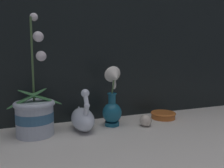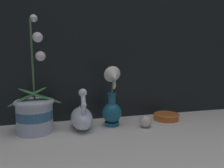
% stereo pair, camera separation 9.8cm
% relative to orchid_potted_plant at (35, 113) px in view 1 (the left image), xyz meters
% --- Properties ---
extents(ground_plane, '(2.80, 2.80, 0.00)m').
position_rel_orchid_potted_plant_xyz_m(ground_plane, '(0.30, -0.11, -0.09)').
color(ground_plane, beige).
extents(orchid_potted_plant, '(0.22, 0.16, 0.48)m').
position_rel_orchid_potted_plant_xyz_m(orchid_potted_plant, '(0.00, 0.00, 0.00)').
color(orchid_potted_plant, '#B2BCCC').
rests_on(orchid_potted_plant, ground_plane).
extents(swan_figurine, '(0.09, 0.19, 0.18)m').
position_rel_orchid_potted_plant_xyz_m(swan_figurine, '(0.19, -0.01, -0.04)').
color(swan_figurine, silver).
rests_on(swan_figurine, ground_plane).
extents(blue_vase, '(0.09, 0.11, 0.27)m').
position_rel_orchid_potted_plant_xyz_m(blue_vase, '(0.33, -0.00, 0.01)').
color(blue_vase, '#195B75').
rests_on(blue_vase, ground_plane).
extents(glass_sphere, '(0.05, 0.05, 0.05)m').
position_rel_orchid_potted_plant_xyz_m(glass_sphere, '(0.47, -0.06, -0.06)').
color(glass_sphere, beige).
rests_on(glass_sphere, ground_plane).
extents(amber_dish, '(0.13, 0.13, 0.03)m').
position_rel_orchid_potted_plant_xyz_m(amber_dish, '(0.62, 0.02, -0.07)').
color(amber_dish, '#C66628').
rests_on(amber_dish, ground_plane).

